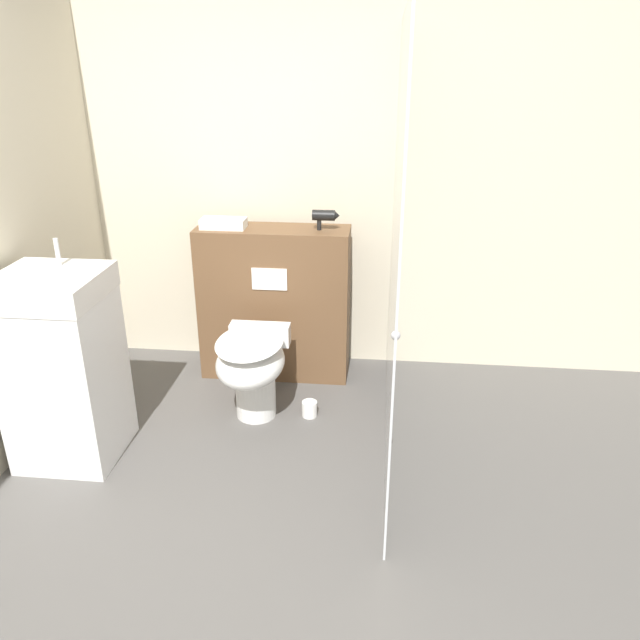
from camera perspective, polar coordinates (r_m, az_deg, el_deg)
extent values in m
plane|color=#565451|center=(2.83, -9.25, -22.61)|extent=(12.00, 12.00, 0.00)
cube|color=beige|center=(4.14, -2.79, 12.58)|extent=(8.00, 0.06, 2.50)
cube|color=brown|center=(4.10, -4.16, 1.56)|extent=(0.97, 0.31, 1.01)
cube|color=white|center=(3.88, -4.65, 3.74)|extent=(0.22, 0.01, 0.14)
cube|color=silver|center=(3.17, 6.85, 6.30)|extent=(0.01, 1.92, 2.20)
sphere|color=#B2B2B7|center=(2.32, 6.93, -1.40)|extent=(0.04, 0.04, 0.04)
cylinder|color=white|center=(3.74, -5.93, -6.08)|extent=(0.24, 0.24, 0.38)
ellipsoid|color=white|center=(3.56, -6.36, -3.83)|extent=(0.39, 0.53, 0.23)
ellipsoid|color=white|center=(3.51, -6.45, -2.02)|extent=(0.38, 0.52, 0.02)
cube|color=white|center=(3.80, -5.50, -1.28)|extent=(0.36, 0.10, 0.13)
cube|color=white|center=(3.52, -22.23, -5.04)|extent=(0.50, 0.49, 0.90)
cube|color=white|center=(3.32, -23.56, 2.82)|extent=(0.51, 0.50, 0.13)
cylinder|color=silver|center=(3.40, -22.87, 5.76)|extent=(0.02, 0.02, 0.14)
cylinder|color=black|center=(3.87, 0.34, 9.56)|extent=(0.14, 0.07, 0.07)
cone|color=black|center=(3.86, 1.59, 9.52)|extent=(0.03, 0.06, 0.06)
cylinder|color=black|center=(3.88, -0.08, 8.85)|extent=(0.03, 0.03, 0.09)
cube|color=white|center=(3.97, -8.82, 8.73)|extent=(0.28, 0.14, 0.06)
cylinder|color=white|center=(3.78, -0.96, -8.12)|extent=(0.09, 0.09, 0.10)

